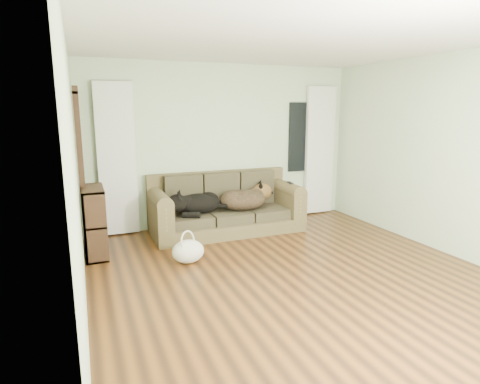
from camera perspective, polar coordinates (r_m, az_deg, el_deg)
name	(u,v)px	position (r m, az deg, el deg)	size (l,w,h in m)	color
floor	(298,278)	(4.72, 8.20, -11.96)	(5.00, 5.00, 0.00)	#321E10
ceiling	(305,37)	(4.38, 9.25, 20.97)	(5.00, 5.00, 0.00)	white
wall_back	(223,145)	(6.63, -2.37, 6.63)	(4.50, 0.04, 2.60)	beige
wall_left	(76,178)	(3.77, -22.32, 1.92)	(0.04, 5.00, 2.60)	beige
wall_right	(454,156)	(5.83, 28.19, 4.57)	(0.04, 5.00, 2.60)	beige
curtain_left	(117,160)	(6.21, -17.11, 4.39)	(0.55, 0.08, 2.25)	white
curtain_right	(319,151)	(7.37, 11.23, 5.75)	(0.55, 0.08, 2.25)	white
window_pane	(301,137)	(7.20, 8.74, 7.71)	(0.50, 0.03, 1.20)	black
door_casing	(81,172)	(5.83, -21.63, 2.65)	(0.07, 0.60, 2.10)	black
sofa	(227,203)	(6.23, -1.89, -1.62)	(2.31, 1.00, 0.95)	brown
dog_black_lab	(196,205)	(6.05, -6.28, -1.80)	(0.70, 0.49, 0.30)	black
dog_shepherd	(245,200)	(6.26, 0.74, -1.16)	(0.77, 0.54, 0.34)	black
tv_remote	(290,183)	(6.47, 7.13, 1.33)	(0.04, 0.16, 0.02)	black
tote_bag	(188,250)	(5.08, -7.40, -8.24)	(0.40, 0.31, 0.29)	silver
bookshelf	(94,218)	(5.54, -20.02, -3.48)	(0.27, 0.72, 0.90)	black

